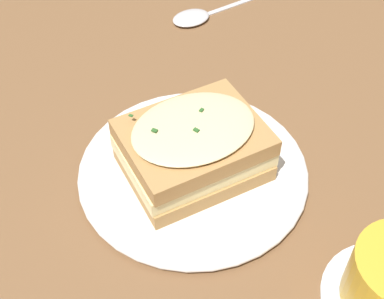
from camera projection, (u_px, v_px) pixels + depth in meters
The scene contains 4 objects.
ground_plane at pixel (207, 169), 0.62m from camera, with size 2.40×2.40×0.00m, color brown.
dinner_plate at pixel (192, 170), 0.61m from camera, with size 0.26×0.26×0.01m.
sandwich at pixel (192, 146), 0.58m from camera, with size 0.15×0.12×0.07m.
spoon at pixel (196, 16), 0.82m from camera, with size 0.17×0.04×0.01m.
Camera 1 is at (0.22, 0.33, 0.47)m, focal length 50.00 mm.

